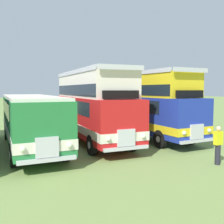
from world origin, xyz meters
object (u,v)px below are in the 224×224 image
at_px(bus_sixth_in_row, 92,105).
at_px(marshal_person, 218,145).
at_px(bus_fifth_in_row, 30,118).
at_px(bus_seventh_in_row, 144,104).

distance_m(bus_sixth_in_row, marshal_person, 8.06).
height_order(bus_fifth_in_row, bus_sixth_in_row, bus_sixth_in_row).
bearing_deg(bus_fifth_in_row, bus_sixth_in_row, 5.13).
distance_m(bus_fifth_in_row, marshal_person, 9.94).
relative_size(bus_sixth_in_row, bus_seventh_in_row, 0.98).
height_order(bus_sixth_in_row, bus_seventh_in_row, same).
xyz_separation_m(bus_fifth_in_row, bus_sixth_in_row, (3.88, 0.35, 0.60)).
xyz_separation_m(bus_fifth_in_row, marshal_person, (7.12, -6.88, -0.87)).
height_order(bus_fifth_in_row, marshal_person, bus_fifth_in_row).
relative_size(bus_fifth_in_row, bus_sixth_in_row, 1.04).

